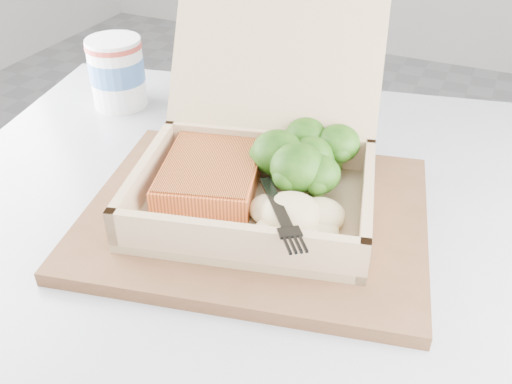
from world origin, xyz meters
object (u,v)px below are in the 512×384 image
at_px(cafe_table, 248,345).
at_px(serving_tray, 256,215).
at_px(takeout_container, 262,145).
at_px(paper_cup, 117,71).

xyz_separation_m(cafe_table, serving_tray, (0.00, 0.02, 0.19)).
bearing_deg(cafe_table, takeout_container, 100.47).
bearing_deg(serving_tray, paper_cup, 149.79).
relative_size(serving_tray, takeout_container, 1.03).
bearing_deg(paper_cup, cafe_table, -32.78).
height_order(serving_tray, takeout_container, takeout_container).
distance_m(serving_tray, paper_cup, 0.35).
bearing_deg(paper_cup, serving_tray, -30.21).
distance_m(cafe_table, serving_tray, 0.19).
relative_size(takeout_container, paper_cup, 3.46).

